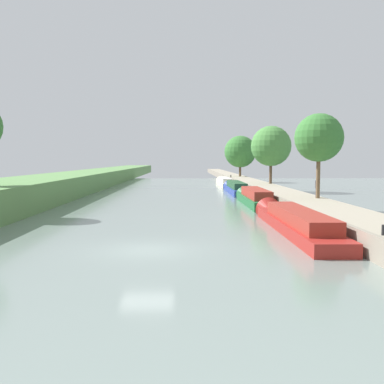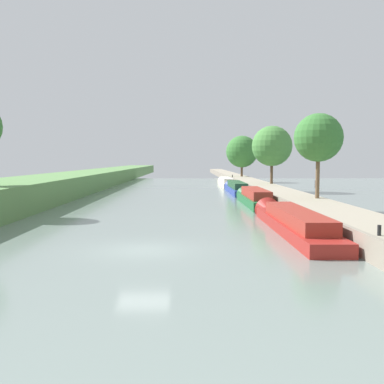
{
  "view_description": "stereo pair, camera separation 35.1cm",
  "coord_description": "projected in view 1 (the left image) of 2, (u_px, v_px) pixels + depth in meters",
  "views": [
    {
      "loc": [
        1.8,
        -20.38,
        4.29
      ],
      "look_at": [
        2.52,
        23.84,
        1.0
      ],
      "focal_mm": 40.65,
      "sensor_mm": 36.0,
      "label": 1
    },
    {
      "loc": [
        2.15,
        -20.38,
        4.29
      ],
      "look_at": [
        2.52,
        23.84,
        1.0
      ],
      "focal_mm": 40.65,
      "sensor_mm": 36.0,
      "label": 2
    }
  ],
  "objects": [
    {
      "name": "tree_rightbank_midfar",
      "position": [
        271.0,
        146.0,
        57.67
      ],
      "size": [
        5.34,
        5.34,
        7.68
      ],
      "color": "brown",
      "rests_on": "right_towpath"
    },
    {
      "name": "narrowboat_cream",
      "position": [
        224.0,
        182.0,
        72.45
      ],
      "size": [
        1.82,
        15.32,
        1.89
      ],
      "color": "beige",
      "rests_on": "ground_plane"
    },
    {
      "name": "ground_plane",
      "position": [
        147.0,
        250.0,
        20.61
      ],
      "size": [
        160.0,
        160.0,
        0.0
      ],
      "primitive_type": "plane",
      "color": "slate"
    },
    {
      "name": "narrowboat_green",
      "position": [
        254.0,
        198.0,
        41.95
      ],
      "size": [
        1.99,
        13.24,
        2.13
      ],
      "color": "#1E6033",
      "rests_on": "ground_plane"
    },
    {
      "name": "mooring_bollard_near",
      "position": [
        383.0,
        230.0,
        18.36
      ],
      "size": [
        0.16,
        0.16,
        0.45
      ],
      "color": "black",
      "rests_on": "right_towpath"
    },
    {
      "name": "narrowboat_red",
      "position": [
        292.0,
        221.0,
        26.62
      ],
      "size": [
        2.11,
        15.75,
        2.06
      ],
      "color": "maroon",
      "rests_on": "ground_plane"
    },
    {
      "name": "stone_quay",
      "position": [
        352.0,
        238.0,
        20.73
      ],
      "size": [
        0.25,
        260.0,
        1.15
      ],
      "color": "gray",
      "rests_on": "ground_plane"
    },
    {
      "name": "tree_rightbank_midnear",
      "position": [
        319.0,
        138.0,
        35.73
      ],
      "size": [
        3.98,
        3.98,
        7.0
      ],
      "color": "brown",
      "rests_on": "right_towpath"
    },
    {
      "name": "person_walking",
      "position": [
        317.0,
        187.0,
        36.71
      ],
      "size": [
        0.34,
        0.34,
        1.66
      ],
      "color": "#282D42",
      "rests_on": "right_towpath"
    },
    {
      "name": "mooring_bollard_far",
      "position": [
        231.0,
        176.0,
        79.31
      ],
      "size": [
        0.16,
        0.16,
        0.45
      ],
      "color": "black",
      "rests_on": "right_towpath"
    },
    {
      "name": "narrowboat_blue",
      "position": [
        235.0,
        188.0,
        56.77
      ],
      "size": [
        1.9,
        15.05,
        2.03
      ],
      "color": "#283D93",
      "rests_on": "ground_plane"
    },
    {
      "name": "tree_rightbank_far",
      "position": [
        240.0,
        152.0,
        82.76
      ],
      "size": [
        6.05,
        6.05,
        7.77
      ],
      "color": "brown",
      "rests_on": "right_towpath"
    }
  ]
}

